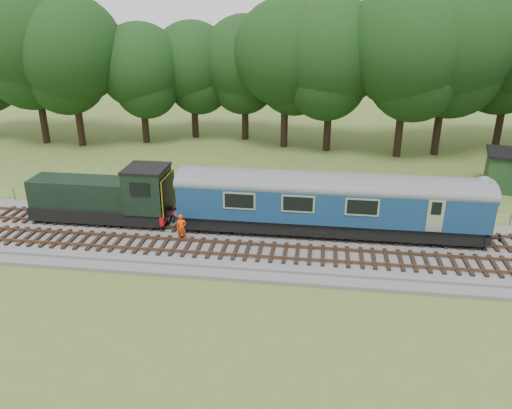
# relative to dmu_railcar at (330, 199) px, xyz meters

# --- Properties ---
(ground) EXTENTS (120.00, 120.00, 0.00)m
(ground) POSITION_rel_dmu_railcar_xyz_m (-4.48, -1.40, -2.61)
(ground) COLOR #496124
(ground) RESTS_ON ground
(ballast) EXTENTS (70.00, 7.00, 0.35)m
(ballast) POSITION_rel_dmu_railcar_xyz_m (-4.48, -1.40, -2.43)
(ballast) COLOR #4C4C4F
(ballast) RESTS_ON ground
(track_north) EXTENTS (67.20, 2.40, 0.21)m
(track_north) POSITION_rel_dmu_railcar_xyz_m (-4.48, -0.00, -2.19)
(track_north) COLOR black
(track_north) RESTS_ON ballast
(track_south) EXTENTS (67.20, 2.40, 0.21)m
(track_south) POSITION_rel_dmu_railcar_xyz_m (-4.48, -3.00, -2.19)
(track_south) COLOR black
(track_south) RESTS_ON ballast
(fence) EXTENTS (64.00, 0.12, 1.00)m
(fence) POSITION_rel_dmu_railcar_xyz_m (-4.48, 3.10, -2.61)
(fence) COLOR #6B6054
(fence) RESTS_ON ground
(tree_line) EXTENTS (70.00, 8.00, 18.00)m
(tree_line) POSITION_rel_dmu_railcar_xyz_m (-4.48, 20.60, -2.61)
(tree_line) COLOR black
(tree_line) RESTS_ON ground
(dmu_railcar) EXTENTS (18.05, 2.86, 3.88)m
(dmu_railcar) POSITION_rel_dmu_railcar_xyz_m (0.00, 0.00, 0.00)
(dmu_railcar) COLOR black
(dmu_railcar) RESTS_ON ground
(shunter_loco) EXTENTS (8.91, 2.60, 3.38)m
(shunter_loco) POSITION_rel_dmu_railcar_xyz_m (-13.93, 0.00, -0.63)
(shunter_loco) COLOR black
(shunter_loco) RESTS_ON ground
(worker) EXTENTS (0.65, 0.48, 1.63)m
(worker) POSITION_rel_dmu_railcar_xyz_m (-8.55, -2.11, -1.44)
(worker) COLOR #DB410B
(worker) RESTS_ON ballast
(shed) EXTENTS (4.30, 4.30, 2.94)m
(shed) POSITION_rel_dmu_railcar_xyz_m (13.70, 10.65, -1.12)
(shed) COLOR #183618
(shed) RESTS_ON ground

